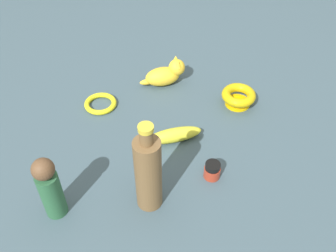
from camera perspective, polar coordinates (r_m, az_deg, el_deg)
The scene contains 8 objects.
ground at distance 1.12m, azimuth -0.00°, elevation -1.66°, with size 2.00×2.00×0.00m, color #384C56.
bowl at distance 1.23m, azimuth 10.53°, elevation 4.39°, with size 0.11×0.11×0.05m.
person_figure_adult at distance 0.92m, azimuth -17.34°, elevation -8.86°, with size 0.06×0.06×0.18m.
cat_figurine at distance 1.29m, azimuth -0.28°, elevation 7.84°, with size 0.15×0.10×0.10m.
banana at distance 1.09m, azimuth 0.95°, elevation -1.38°, with size 0.16×0.04×0.04m, color gold.
bottle_tall at distance 0.88m, azimuth -2.99°, elevation -6.99°, with size 0.06×0.06×0.26m.
bangle at distance 1.24m, azimuth -10.10°, elevation 3.33°, with size 0.10×0.10×0.02m, color yellow.
nail_polish_jar at distance 1.01m, azimuth 6.66°, elevation -6.61°, with size 0.04×0.04×0.05m.
Camera 1 is at (0.05, -0.78, 0.80)m, focal length 40.64 mm.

